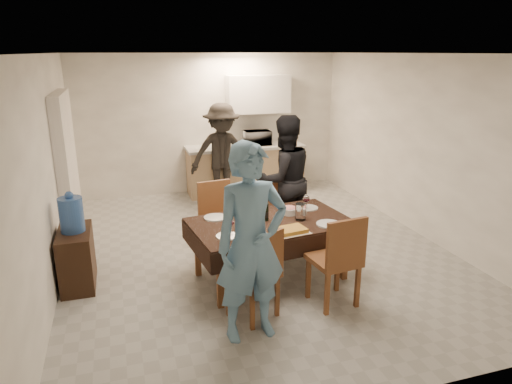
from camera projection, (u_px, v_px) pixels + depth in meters
floor at (257, 250)px, 6.31m from camera, size 5.00×6.00×0.02m
ceiling at (257, 53)px, 5.54m from camera, size 5.00×6.00×0.02m
wall_back at (210, 124)px, 8.66m from camera, size 5.00×0.02×2.60m
wall_front at (384, 250)px, 3.18m from camera, size 5.00×0.02×2.60m
wall_left at (49, 172)px, 5.22m from camera, size 0.02×6.00×2.60m
wall_right at (421, 147)px, 6.62m from camera, size 0.02×6.00×2.60m
stub_partition at (68, 168)px, 6.41m from camera, size 0.15×1.40×2.10m
kitchen_base_cabinet at (245, 170)px, 8.79m from camera, size 2.20×0.60×0.86m
kitchen_worktop at (245, 147)px, 8.66m from camera, size 2.24×0.64×0.05m
upper_cabinet at (258, 94)px, 8.59m from camera, size 1.20×0.34×0.70m
dining_table at (271, 224)px, 5.35m from camera, size 1.96×1.29×0.72m
chair_near_left at (255, 267)px, 4.48m from camera, size 0.59×0.62×0.52m
chair_near_right at (338, 253)px, 4.72m from camera, size 0.52×0.52×0.56m
chair_far_left at (221, 216)px, 5.84m from camera, size 0.50×0.51×0.54m
chair_far_right at (287, 212)px, 6.12m from camera, size 0.44×0.44×0.50m
console at (77, 258)px, 5.27m from camera, size 0.36×0.73×0.67m
water_jug at (71, 215)px, 5.11m from camera, size 0.27×0.27×0.40m
wine_bottle at (266, 209)px, 5.33m from camera, size 0.07×0.07×0.30m
water_pitcher at (301, 212)px, 5.36m from camera, size 0.13×0.13×0.20m
savoury_tart at (291, 230)px, 5.01m from camera, size 0.42×0.34×0.05m
salad_bowl at (289, 211)px, 5.57m from camera, size 0.20×0.20×0.08m
mushroom_dish at (260, 213)px, 5.57m from camera, size 0.20×0.20×0.04m
wine_glass_a at (230, 226)px, 4.92m from camera, size 0.09×0.09×0.21m
wine_glass_b at (306, 203)px, 5.69m from camera, size 0.09×0.09×0.20m
wine_glass_c at (247, 208)px, 5.53m from camera, size 0.08×0.08×0.17m
plate_near_left at (227, 236)px, 4.89m from camera, size 0.24×0.24×0.01m
plate_near_right at (329, 224)px, 5.23m from camera, size 0.29×0.29×0.02m
plate_far_left at (215, 217)px, 5.44m from camera, size 0.28×0.28×0.02m
plate_far_right at (308, 208)px, 5.78m from camera, size 0.25×0.25×0.01m
microwave at (257, 138)px, 8.68m from camera, size 0.49×0.33×0.27m
person_near at (251, 244)px, 4.16m from camera, size 0.73×0.51×1.89m
person_far at (284, 179)px, 6.40m from camera, size 0.97×0.81×1.81m
person_kitchen at (222, 153)px, 8.09m from camera, size 1.15×0.66×1.78m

